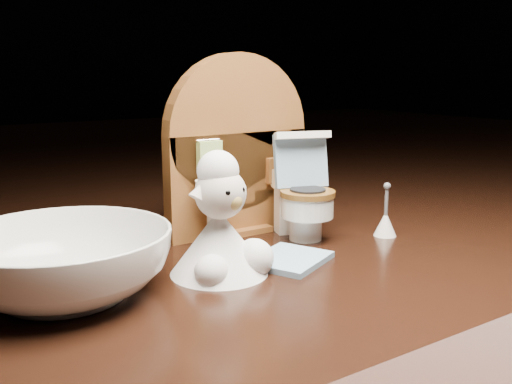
% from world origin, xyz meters
% --- Properties ---
extents(backdrop_panel, '(0.13, 0.05, 0.15)m').
position_xyz_m(backdrop_panel, '(-0.00, 0.06, 0.07)').
color(backdrop_panel, brown).
rests_on(backdrop_panel, ground).
extents(toy_toilet, '(0.05, 0.06, 0.09)m').
position_xyz_m(toy_toilet, '(0.04, 0.02, 0.03)').
color(toy_toilet, white).
rests_on(toy_toilet, ground).
extents(bath_mat, '(0.07, 0.07, 0.00)m').
position_xyz_m(bath_mat, '(-0.01, -0.02, 0.00)').
color(bath_mat, '#80A7C5').
rests_on(bath_mat, ground).
extents(toilet_brush, '(0.02, 0.02, 0.05)m').
position_xyz_m(toilet_brush, '(0.10, -0.01, 0.01)').
color(toilet_brush, white).
rests_on(toilet_brush, ground).
extents(plush_lamb, '(0.07, 0.07, 0.09)m').
position_xyz_m(plush_lamb, '(-0.06, -0.02, 0.03)').
color(plush_lamb, white).
rests_on(plush_lamb, ground).
extents(ceramic_bowl, '(0.16, 0.16, 0.04)m').
position_xyz_m(ceramic_bowl, '(-0.16, 0.00, 0.02)').
color(ceramic_bowl, white).
rests_on(ceramic_bowl, ground).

